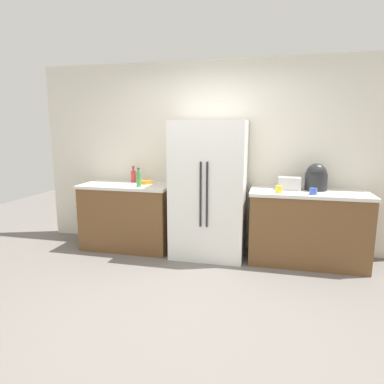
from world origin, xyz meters
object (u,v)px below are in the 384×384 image
Objects in this scene: toaster at (289,183)px; rice_cooker at (316,178)px; bottle_a at (133,176)px; bottle_b at (139,179)px; refrigerator at (209,190)px; bowl_a at (146,182)px; cup_b at (313,191)px; cup_a at (279,189)px.

toaster is 0.34m from rice_cooker.
bottle_b is at bearing -57.77° from bottle_a.
refrigerator is 5.27× the size of rice_cooker.
bowl_a is at bearing 90.04° from bottle_b.
rice_cooker is 3.92× the size of cup_b.
toaster is 1.97m from bottle_b.
cup_b is (0.39, -0.02, -0.01)m from cup_a.
refrigerator is at bearing -10.66° from bottle_a.
cup_a is 1.84m from bowl_a.
toaster is (1.02, 0.09, 0.11)m from refrigerator.
cup_a is 0.39m from cup_b.
cup_a reaches higher than cup_b.
rice_cooker is 1.47× the size of bottle_a.
refrigerator is at bearing 172.08° from cup_b.
toaster is 0.38m from cup_b.
rice_cooker is at bearing -2.08° from bottle_a.
bowl_a is (-2.27, -0.01, -0.14)m from rice_cooker.
refrigerator reaches higher than bowl_a.
bottle_b is 0.28m from bowl_a.
rice_cooker is 1.84× the size of bowl_a.
bottle_a is 2.09m from cup_a.
bottle_a is 2.67× the size of cup_b.
cup_b is at bearing -7.65° from bowl_a.
bottle_b is at bearing -173.07° from rice_cooker.
bottle_a is (-2.18, 0.13, 0.01)m from toaster.
bottle_a is at bearing 177.92° from rice_cooker.
cup_a is at bearing -10.37° from refrigerator.
bowl_a is at bearing 171.21° from cup_a.
bottle_a is (-1.16, 0.22, 0.12)m from refrigerator.
bottle_b is (-2.27, -0.28, -0.05)m from rice_cooker.
bottle_b is at bearing 179.22° from cup_b.
refrigerator is 9.68× the size of bowl_a.
cup_b is 0.47× the size of bowl_a.
rice_cooker reaches higher than cup_a.
bottle_a is at bearing 176.65° from toaster.
bottle_a is 0.43m from bottle_b.
bottle_a is 2.48m from cup_b.
rice_cooker is 0.34m from cup_b.
cup_a is at bearing 177.67° from cup_b.
bottle_a reaches higher than cup_a.
toaster is at bearing -0.82° from bowl_a.
cup_b is at bearing -2.33° from cup_a.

